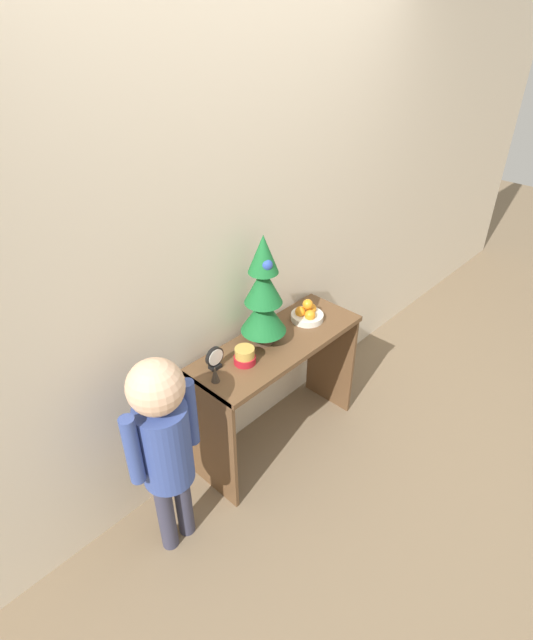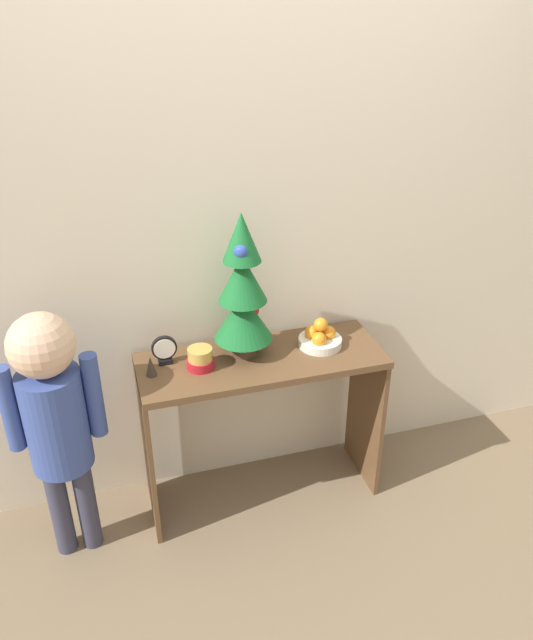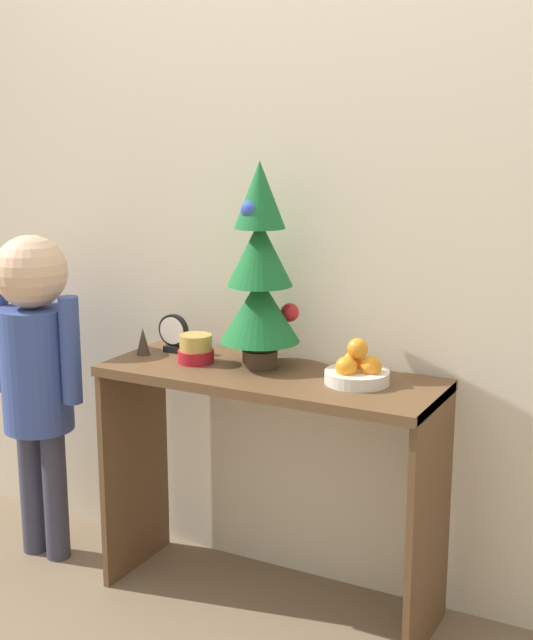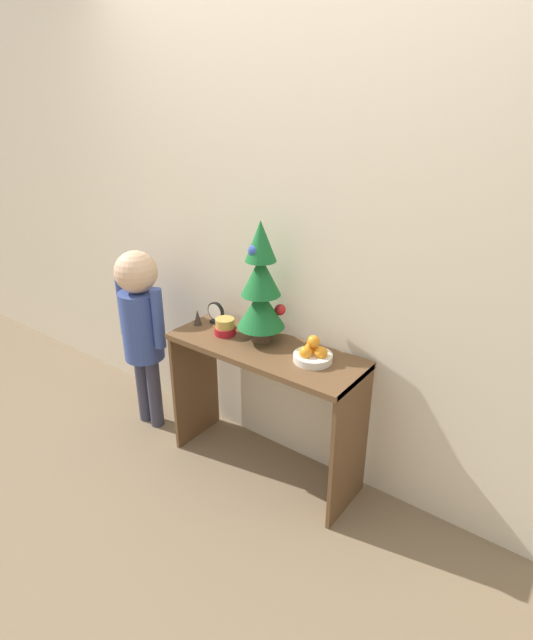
% 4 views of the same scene
% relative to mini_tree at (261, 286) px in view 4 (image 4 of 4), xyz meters
% --- Properties ---
extents(ground_plane, '(12.00, 12.00, 0.00)m').
position_rel_mini_tree_xyz_m(ground_plane, '(0.06, -0.24, -1.03)').
color(ground_plane, '#7A664C').
extents(back_wall, '(7.00, 0.05, 2.50)m').
position_rel_mini_tree_xyz_m(back_wall, '(0.06, 0.18, 0.22)').
color(back_wall, beige).
rests_on(back_wall, ground_plane).
extents(console_table, '(1.02, 0.38, 0.74)m').
position_rel_mini_tree_xyz_m(console_table, '(0.06, -0.05, -0.47)').
color(console_table, brown).
rests_on(console_table, ground_plane).
extents(mini_tree, '(0.24, 0.24, 0.61)m').
position_rel_mini_tree_xyz_m(mini_tree, '(0.00, 0.00, 0.00)').
color(mini_tree, '#4C3828').
rests_on(mini_tree, console_table).
extents(fruit_bowl, '(0.18, 0.18, 0.13)m').
position_rel_mini_tree_xyz_m(fruit_bowl, '(0.33, -0.03, -0.25)').
color(fruit_bowl, silver).
rests_on(fruit_bowl, console_table).
extents(singing_bowl, '(0.11, 0.11, 0.09)m').
position_rel_mini_tree_xyz_m(singing_bowl, '(-0.19, -0.05, -0.25)').
color(singing_bowl, '#AD1923').
rests_on(singing_bowl, console_table).
extents(desk_clock, '(0.10, 0.04, 0.12)m').
position_rel_mini_tree_xyz_m(desk_clock, '(-0.32, 0.02, -0.23)').
color(desk_clock, black).
rests_on(desk_clock, console_table).
extents(figurine, '(0.04, 0.04, 0.09)m').
position_rel_mini_tree_xyz_m(figurine, '(-0.39, -0.05, -0.25)').
color(figurine, '#382D23').
rests_on(figurine, console_table).
extents(child_figure, '(0.36, 0.24, 1.11)m').
position_rel_mini_tree_xyz_m(child_figure, '(-0.76, -0.14, -0.32)').
color(child_figure, '#38384C').
rests_on(child_figure, ground_plane).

